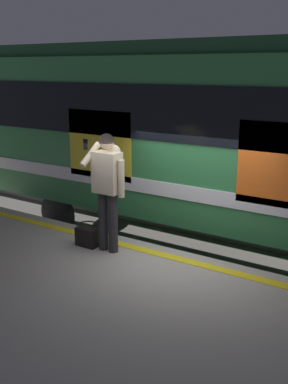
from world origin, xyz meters
TOP-DOWN VIEW (x-y plane):
  - ground_plane at (0.00, 0.00)m, footprint 24.54×24.54m
  - platform at (0.00, 2.41)m, footprint 13.71×4.83m
  - safety_line at (0.00, 0.30)m, footprint 13.43×0.16m
  - track_rail_near at (0.00, -1.46)m, footprint 17.82×0.08m
  - track_rail_far at (0.00, -2.90)m, footprint 17.82×0.08m
  - train_carriage at (0.40, -2.17)m, footprint 9.45×2.97m
  - passenger at (0.88, 0.58)m, footprint 0.57×0.55m
  - handbag at (1.25, 0.63)m, footprint 0.35×0.32m

SIDE VIEW (x-z plane):
  - ground_plane at x=0.00m, z-range 0.00..0.00m
  - track_rail_near at x=0.00m, z-range 0.00..0.16m
  - track_rail_far at x=0.00m, z-range 0.00..0.16m
  - platform at x=0.00m, z-range 0.00..0.89m
  - safety_line at x=0.00m, z-range 0.89..0.90m
  - handbag at x=1.25m, z-range 0.87..1.22m
  - passenger at x=0.88m, z-range 1.05..2.79m
  - train_carriage at x=0.40m, z-range 0.54..4.33m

